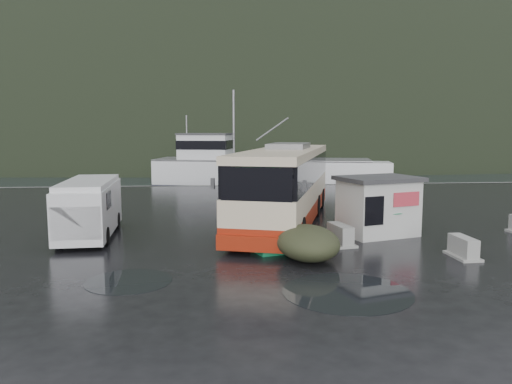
{
  "coord_description": "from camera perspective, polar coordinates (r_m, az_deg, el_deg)",
  "views": [
    {
      "loc": [
        -0.96,
        -19.8,
        4.51
      ],
      "look_at": [
        1.07,
        2.26,
        1.7
      ],
      "focal_mm": 35.0,
      "sensor_mm": 36.0,
      "label": 1
    }
  ],
  "objects": [
    {
      "name": "ground",
      "position": [
        20.33,
        -2.43,
        -5.59
      ],
      "size": [
        160.0,
        160.0,
        0.0
      ],
      "primitive_type": "plane",
      "color": "black",
      "rests_on": "ground"
    },
    {
      "name": "harbor_water",
      "position": [
        129.88,
        -4.84,
        5.21
      ],
      "size": [
        300.0,
        180.0,
        0.02
      ],
      "primitive_type": "cube",
      "color": "black",
      "rests_on": "ground"
    },
    {
      "name": "quay_edge",
      "position": [
        40.06,
        -3.84,
        0.75
      ],
      "size": [
        160.0,
        0.6,
        1.5
      ],
      "primitive_type": "cube",
      "color": "#999993",
      "rests_on": "ground"
    },
    {
      "name": "headland",
      "position": [
        270.06,
        -2.94,
        6.26
      ],
      "size": [
        780.0,
        540.0,
        570.0
      ],
      "primitive_type": "ellipsoid",
      "color": "black",
      "rests_on": "ground"
    },
    {
      "name": "coach_bus",
      "position": [
        24.14,
        3.32,
        -3.55
      ],
      "size": [
        7.23,
        13.9,
        3.83
      ],
      "primitive_type": null,
      "rotation": [
        0.0,
        0.0,
        -0.3
      ],
      "color": "beige",
      "rests_on": "ground"
    },
    {
      "name": "white_van",
      "position": [
        22.21,
        -18.37,
        -4.86
      ],
      "size": [
        2.31,
        5.9,
        2.42
      ],
      "primitive_type": null,
      "rotation": [
        0.0,
        0.0,
        0.05
      ],
      "color": "silver",
      "rests_on": "ground"
    },
    {
      "name": "waste_bin_left",
      "position": [
        18.47,
        1.59,
        -6.9
      ],
      "size": [
        1.45,
        1.45,
        1.59
      ],
      "primitive_type": null,
      "rotation": [
        0.0,
        0.0,
        0.34
      ],
      "color": "#16814D",
      "rests_on": "ground"
    },
    {
      "name": "waste_bin_right",
      "position": [
        21.92,
        14.68,
        -4.88
      ],
      "size": [
        1.17,
        1.17,
        1.52
      ],
      "primitive_type": null,
      "rotation": [
        0.0,
        0.0,
        -0.07
      ],
      "color": "#16814D",
      "rests_on": "ground"
    },
    {
      "name": "dome_tent",
      "position": [
        17.61,
        5.89,
        -7.65
      ],
      "size": [
        2.37,
        3.17,
        1.19
      ],
      "primitive_type": null,
      "rotation": [
        0.0,
        0.0,
        0.07
      ],
      "color": "#323721",
      "rests_on": "ground"
    },
    {
      "name": "ticket_kiosk",
      "position": [
        22.08,
        13.67,
        -4.76
      ],
      "size": [
        3.78,
        3.26,
        2.5
      ],
      "primitive_type": null,
      "rotation": [
        0.0,
        0.0,
        0.3
      ],
      "color": "silver",
      "rests_on": "ground"
    },
    {
      "name": "jersey_barrier_a",
      "position": [
        19.97,
        9.58,
        -5.92
      ],
      "size": [
        1.07,
        1.7,
        0.79
      ],
      "primitive_type": null,
      "rotation": [
        0.0,
        0.0,
        0.18
      ],
      "color": "#999993",
      "rests_on": "ground"
    },
    {
      "name": "jersey_barrier_b",
      "position": [
        19.19,
        22.53,
        -6.92
      ],
      "size": [
        0.77,
        1.5,
        0.74
      ],
      "primitive_type": null,
      "rotation": [
        0.0,
        0.0,
        0.02
      ],
      "color": "#999993",
      "rests_on": "ground"
    },
    {
      "name": "fishing_trawler",
      "position": [
        46.52,
        0.74,
        1.67
      ],
      "size": [
        23.89,
        9.96,
        9.33
      ],
      "primitive_type": null,
      "rotation": [
        0.0,
        0.0,
        -0.21
      ],
      "color": "silver",
      "rests_on": "ground"
    },
    {
      "name": "puddles",
      "position": [
        17.64,
        7.69,
        -7.63
      ],
      "size": [
        13.41,
        12.54,
        0.01
      ],
      "color": "black",
      "rests_on": "ground"
    }
  ]
}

